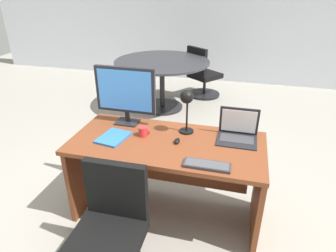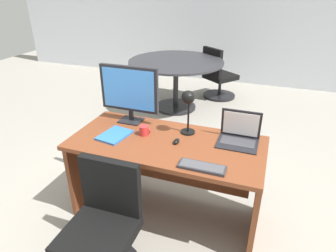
{
  "view_description": "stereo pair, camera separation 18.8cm",
  "coord_description": "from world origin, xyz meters",
  "px_view_note": "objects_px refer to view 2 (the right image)",
  "views": [
    {
      "loc": [
        0.54,
        -2.0,
        1.9
      ],
      "look_at": [
        0.0,
        0.04,
        0.86
      ],
      "focal_mm": 31.81,
      "sensor_mm": 36.0,
      "label": 1
    },
    {
      "loc": [
        0.72,
        -1.94,
        1.9
      ],
      "look_at": [
        0.0,
        0.04,
        0.86
      ],
      "focal_mm": 31.81,
      "sensor_mm": 36.0,
      "label": 2
    }
  ],
  "objects_px": {
    "coffee_mug": "(144,130)",
    "monitor": "(129,90)",
    "office_chair": "(103,234)",
    "book": "(115,135)",
    "desk_lamp": "(188,103)",
    "desk": "(168,161)",
    "keyboard": "(202,167)",
    "meeting_table": "(176,72)",
    "laptop": "(239,132)",
    "mouse": "(176,141)",
    "meeting_chair_near": "(218,79)"
  },
  "relations": [
    {
      "from": "monitor",
      "to": "laptop",
      "type": "bearing_deg",
      "value": -1.75
    },
    {
      "from": "desk",
      "to": "office_chair",
      "type": "relative_size",
      "value": 1.85
    },
    {
      "from": "book",
      "to": "meeting_table",
      "type": "distance_m",
      "value": 2.42
    },
    {
      "from": "monitor",
      "to": "meeting_chair_near",
      "type": "bearing_deg",
      "value": 84.65
    },
    {
      "from": "keyboard",
      "to": "meeting_table",
      "type": "relative_size",
      "value": 0.22
    },
    {
      "from": "laptop",
      "to": "keyboard",
      "type": "xyz_separation_m",
      "value": [
        -0.18,
        -0.48,
        -0.06
      ]
    },
    {
      "from": "desk",
      "to": "mouse",
      "type": "relative_size",
      "value": 19.62
    },
    {
      "from": "coffee_mug",
      "to": "office_chair",
      "type": "relative_size",
      "value": 0.12
    },
    {
      "from": "office_chair",
      "to": "mouse",
      "type": "bearing_deg",
      "value": 66.58
    },
    {
      "from": "desk_lamp",
      "to": "coffee_mug",
      "type": "relative_size",
      "value": 3.92
    },
    {
      "from": "book",
      "to": "meeting_chair_near",
      "type": "height_order",
      "value": "meeting_chair_near"
    },
    {
      "from": "monitor",
      "to": "desk_lamp",
      "type": "height_order",
      "value": "monitor"
    },
    {
      "from": "desk",
      "to": "meeting_chair_near",
      "type": "height_order",
      "value": "meeting_chair_near"
    },
    {
      "from": "desk",
      "to": "desk_lamp",
      "type": "height_order",
      "value": "desk_lamp"
    },
    {
      "from": "desk_lamp",
      "to": "mouse",
      "type": "bearing_deg",
      "value": -100.51
    },
    {
      "from": "laptop",
      "to": "coffee_mug",
      "type": "distance_m",
      "value": 0.77
    },
    {
      "from": "keyboard",
      "to": "meeting_table",
      "type": "distance_m",
      "value": 2.82
    },
    {
      "from": "monitor",
      "to": "laptop",
      "type": "relative_size",
      "value": 1.71
    },
    {
      "from": "keyboard",
      "to": "office_chair",
      "type": "bearing_deg",
      "value": -143.74
    },
    {
      "from": "monitor",
      "to": "meeting_chair_near",
      "type": "relative_size",
      "value": 0.6
    },
    {
      "from": "book",
      "to": "desk_lamp",
      "type": "bearing_deg",
      "value": 23.49
    },
    {
      "from": "monitor",
      "to": "keyboard",
      "type": "distance_m",
      "value": 0.99
    },
    {
      "from": "keyboard",
      "to": "desk_lamp",
      "type": "bearing_deg",
      "value": 118.28
    },
    {
      "from": "desk_lamp",
      "to": "book",
      "type": "relative_size",
      "value": 1.29
    },
    {
      "from": "office_chair",
      "to": "meeting_table",
      "type": "distance_m",
      "value": 3.07
    },
    {
      "from": "keyboard",
      "to": "mouse",
      "type": "height_order",
      "value": "mouse"
    },
    {
      "from": "mouse",
      "to": "office_chair",
      "type": "relative_size",
      "value": 0.09
    },
    {
      "from": "desk_lamp",
      "to": "book",
      "type": "distance_m",
      "value": 0.66
    },
    {
      "from": "desk_lamp",
      "to": "coffee_mug",
      "type": "height_order",
      "value": "desk_lamp"
    },
    {
      "from": "keyboard",
      "to": "office_chair",
      "type": "xyz_separation_m",
      "value": [
        -0.57,
        -0.42,
        -0.42
      ]
    },
    {
      "from": "monitor",
      "to": "mouse",
      "type": "xyz_separation_m",
      "value": [
        0.52,
        -0.25,
        -0.28
      ]
    },
    {
      "from": "laptop",
      "to": "mouse",
      "type": "bearing_deg",
      "value": -154.37
    },
    {
      "from": "mouse",
      "to": "book",
      "type": "bearing_deg",
      "value": -173.75
    },
    {
      "from": "desk",
      "to": "laptop",
      "type": "xyz_separation_m",
      "value": [
        0.54,
        0.17,
        0.29
      ]
    },
    {
      "from": "coffee_mug",
      "to": "laptop",
      "type": "bearing_deg",
      "value": 12.93
    },
    {
      "from": "office_chair",
      "to": "meeting_table",
      "type": "xyz_separation_m",
      "value": [
        -0.49,
        3.02,
        0.27
      ]
    },
    {
      "from": "coffee_mug",
      "to": "monitor",
      "type": "bearing_deg",
      "value": 137.79
    },
    {
      "from": "mouse",
      "to": "desk_lamp",
      "type": "bearing_deg",
      "value": 79.49
    },
    {
      "from": "desk",
      "to": "meeting_chair_near",
      "type": "xyz_separation_m",
      "value": [
        -0.17,
        3.0,
        -0.17
      ]
    },
    {
      "from": "book",
      "to": "office_chair",
      "type": "bearing_deg",
      "value": -70.58
    },
    {
      "from": "laptop",
      "to": "book",
      "type": "bearing_deg",
      "value": -164.21
    },
    {
      "from": "mouse",
      "to": "meeting_chair_near",
      "type": "xyz_separation_m",
      "value": [
        -0.26,
        3.05,
        -0.41
      ]
    },
    {
      "from": "desk_lamp",
      "to": "meeting_chair_near",
      "type": "distance_m",
      "value": 2.96
    },
    {
      "from": "meeting_table",
      "to": "meeting_chair_near",
      "type": "distance_m",
      "value": 0.92
    },
    {
      "from": "office_chair",
      "to": "meeting_chair_near",
      "type": "relative_size",
      "value": 0.94
    },
    {
      "from": "desk",
      "to": "office_chair",
      "type": "bearing_deg",
      "value": -106.11
    },
    {
      "from": "monitor",
      "to": "keyboard",
      "type": "xyz_separation_m",
      "value": [
        0.79,
        -0.51,
        -0.28
      ]
    },
    {
      "from": "office_chair",
      "to": "book",
      "type": "bearing_deg",
      "value": 109.42
    },
    {
      "from": "monitor",
      "to": "book",
      "type": "distance_m",
      "value": 0.42
    },
    {
      "from": "laptop",
      "to": "desk_lamp",
      "type": "xyz_separation_m",
      "value": [
        -0.42,
        -0.04,
        0.2
      ]
    }
  ]
}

